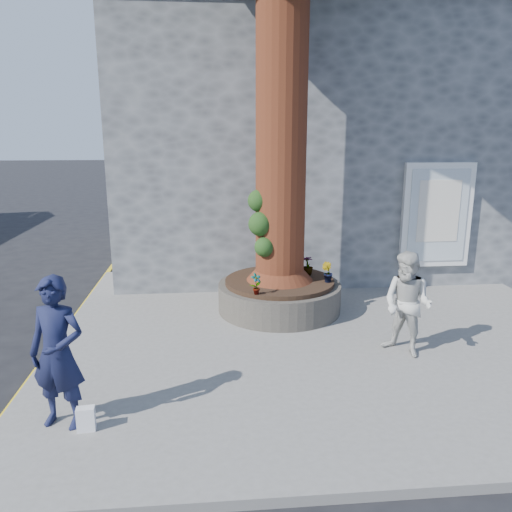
{
  "coord_description": "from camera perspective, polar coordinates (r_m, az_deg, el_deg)",
  "views": [
    {
      "loc": [
        -0.46,
        -6.89,
        3.39
      ],
      "look_at": [
        0.33,
        1.73,
        1.25
      ],
      "focal_mm": 35.0,
      "sensor_mm": 36.0,
      "label": 1
    }
  ],
  "objects": [
    {
      "name": "ground",
      "position": [
        7.7,
        -1.3,
        -12.26
      ],
      "size": [
        120.0,
        120.0,
        0.0
      ],
      "primitive_type": "plane",
      "color": "black",
      "rests_on": "ground"
    },
    {
      "name": "planter",
      "position": [
        9.47,
        2.68,
        -4.48
      ],
      "size": [
        2.3,
        2.3,
        0.6
      ],
      "color": "black",
      "rests_on": "pavement"
    },
    {
      "name": "plant_d",
      "position": [
        9.21,
        2.65,
        -1.92
      ],
      "size": [
        0.39,
        0.39,
        0.33
      ],
      "primitive_type": "imported",
      "rotation": [
        0.0,
        0.0,
        5.4
      ],
      "color": "gray",
      "rests_on": "planter"
    },
    {
      "name": "plant_a",
      "position": [
        8.45,
        0.01,
        -3.22
      ],
      "size": [
        0.24,
        0.21,
        0.37
      ],
      "primitive_type": "imported",
      "rotation": [
        0.0,
        0.0,
        0.52
      ],
      "color": "gray",
      "rests_on": "planter"
    },
    {
      "name": "plant_c",
      "position": [
        9.66,
        5.91,
        -1.08
      ],
      "size": [
        0.21,
        0.21,
        0.38
      ],
      "primitive_type": "imported",
      "rotation": [
        0.0,
        0.0,
        3.15
      ],
      "color": "gray",
      "rests_on": "planter"
    },
    {
      "name": "man",
      "position": [
        6.08,
        -21.74,
        -10.26
      ],
      "size": [
        0.73,
        0.58,
        1.77
      ],
      "primitive_type": "imported",
      "rotation": [
        0.0,
        0.0,
        -0.26
      ],
      "color": "#131736",
      "rests_on": "pavement"
    },
    {
      "name": "shopping_bag",
      "position": [
        6.21,
        -18.86,
        -17.21
      ],
      "size": [
        0.21,
        0.14,
        0.28
      ],
      "primitive_type": "cube",
      "rotation": [
        0.0,
        0.0,
        0.1
      ],
      "color": "white",
      "rests_on": "pavement"
    },
    {
      "name": "pavement",
      "position": [
        8.79,
        8.13,
        -8.53
      ],
      "size": [
        9.0,
        8.0,
        0.12
      ],
      "primitive_type": "cube",
      "color": "slate",
      "rests_on": "ground"
    },
    {
      "name": "yellow_line",
      "position": [
        8.97,
        -21.89,
        -9.37
      ],
      "size": [
        0.1,
        30.0,
        0.01
      ],
      "primitive_type": "cube",
      "color": "yellow",
      "rests_on": "ground"
    },
    {
      "name": "stone_shop",
      "position": [
        14.4,
        6.78,
        12.87
      ],
      "size": [
        10.3,
        8.3,
        6.3
      ],
      "color": "#535558",
      "rests_on": "ground"
    },
    {
      "name": "woman",
      "position": [
        7.79,
        16.92,
        -5.29
      ],
      "size": [
        0.96,
        0.97,
        1.58
      ],
      "primitive_type": "imported",
      "rotation": [
        0.0,
        0.0,
        -0.85
      ],
      "color": "beige",
      "rests_on": "pavement"
    },
    {
      "name": "plant_b",
      "position": [
        9.25,
        8.14,
        -1.85
      ],
      "size": [
        0.28,
        0.28,
        0.37
      ],
      "primitive_type": "imported",
      "rotation": [
        0.0,
        0.0,
        2.33
      ],
      "color": "gray",
      "rests_on": "planter"
    }
  ]
}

